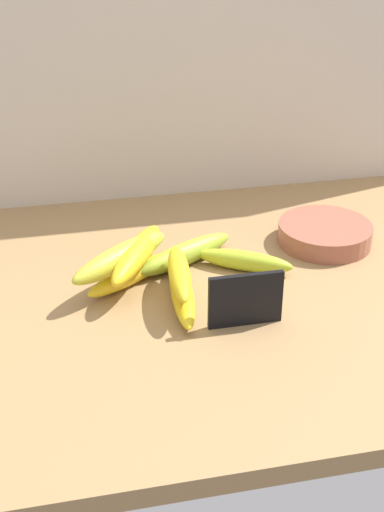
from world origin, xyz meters
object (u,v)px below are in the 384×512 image
banana_1 (245,261)px  banana_5 (137,254)px  fruit_bowl (325,234)px  banana_6 (179,273)px  chalkboard_sign (245,302)px  banana_0 (130,275)px  banana_2 (135,256)px  banana_3 (182,291)px  banana_4 (185,254)px  banana_7 (121,257)px

banana_1 → banana_5: (-17.96, -0.47, 3.53)cm
fruit_bowl → banana_6: size_ratio=1.03×
chalkboard_sign → banana_6: (-8.16, 7.81, 1.20)cm
banana_0 → fruit_bowl: bearing=10.7°
banana_1 → fruit_bowl: bearing=20.7°
fruit_bowl → banana_5: (-34.53, -6.73, 3.40)cm
fruit_bowl → chalkboard_sign: bearing=-134.1°
banana_5 → banana_6: bearing=-52.1°
fruit_bowl → banana_6: banana_6 is taller
banana_0 → banana_2: same height
banana_0 → banana_2: 5.98cm
banana_0 → banana_3: size_ratio=0.84×
chalkboard_sign → banana_3: chalkboard_sign is taller
chalkboard_sign → banana_3: bearing=133.5°
chalkboard_sign → banana_0: (-14.85, 14.85, -2.23)cm
banana_1 → banana_6: banana_6 is taller
fruit_bowl → banana_5: bearing=-169.0°
banana_1 → banana_2: 18.44cm
fruit_bowl → banana_1: (-16.58, -6.26, -0.13)cm
banana_3 → banana_4: (2.77, 11.08, 0.23)cm
chalkboard_sign → banana_3: 11.48cm
banana_6 → banana_7: banana_7 is taller
banana_3 → banana_4: banana_4 is taller
banana_2 → banana_3: bearing=-65.9°
chalkboard_sign → banana_0: bearing=135.0°
chalkboard_sign → banana_5: chalkboard_sign is taller
banana_4 → banana_7: 12.75cm
banana_0 → banana_3: banana_3 is taller
banana_2 → banana_6: banana_6 is taller
banana_2 → banana_5: size_ratio=0.91×
banana_0 → banana_7: banana_7 is taller
banana_3 → banana_2: bearing=114.1°
banana_3 → banana_7: 11.05cm
fruit_bowl → banana_1: fruit_bowl is taller
chalkboard_sign → banana_2: bearing=122.9°
banana_5 → banana_3: bearing=-48.6°
fruit_bowl → banana_3: fruit_bowl is taller
banana_1 → banana_7: 20.90cm
banana_1 → banana_4: 10.11cm
banana_4 → banana_2: bearing=170.6°
banana_1 → banana_5: bearing=-178.5°
banana_1 → banana_4: bearing=157.0°
banana_1 → banana_0: bearing=-178.6°
chalkboard_sign → banana_0: 21.11cm
banana_3 → banana_6: (-0.40, -0.37, 3.36)cm
banana_4 → banana_6: bearing=-105.4°
banana_0 → banana_2: bearing=75.4°
fruit_bowl → banana_2: fruit_bowl is taller
banana_3 → banana_6: 3.40cm
chalkboard_sign → banana_5: 20.21cm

